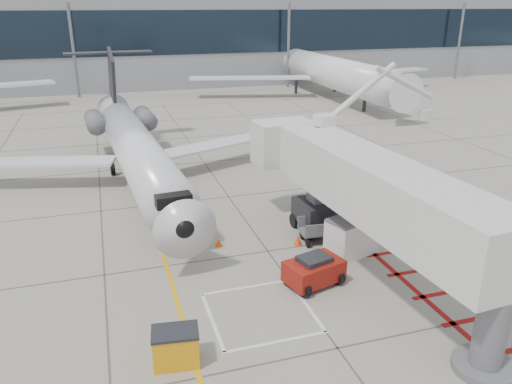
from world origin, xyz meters
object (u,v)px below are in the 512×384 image
object	(u,v)px
regional_jet	(141,136)
spill_bin	(176,347)
jet_bridge	(385,206)
pushback_tug	(314,270)

from	to	relation	value
regional_jet	spill_bin	bearing A→B (deg)	-96.06
jet_bridge	regional_jet	bearing A→B (deg)	118.84
jet_bridge	pushback_tug	distance (m)	4.18
regional_jet	pushback_tug	xyz separation A→B (m)	(6.07, -13.24, -3.33)
jet_bridge	spill_bin	world-z (taller)	jet_bridge
regional_jet	jet_bridge	size ratio (longest dim) A/B	1.68
jet_bridge	spill_bin	size ratio (longest dim) A/B	11.85
regional_jet	spill_bin	world-z (taller)	regional_jet
pushback_tug	regional_jet	bearing A→B (deg)	99.10
regional_jet	jet_bridge	bearing A→B (deg)	-61.15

